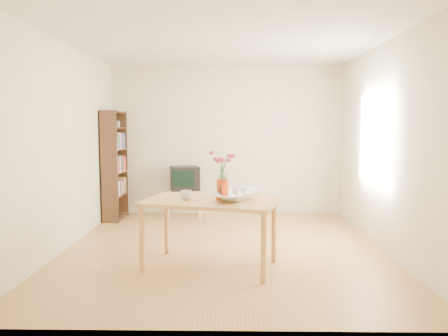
{
  "coord_description": "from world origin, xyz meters",
  "views": [
    {
      "loc": [
        0.09,
        -5.44,
        1.56
      ],
      "look_at": [
        0.0,
        0.3,
        1.0
      ],
      "focal_mm": 35.0,
      "sensor_mm": 36.0,
      "label": 1
    }
  ],
  "objects_px": {
    "bowl": "(240,177)",
    "television": "(185,178)",
    "table": "(210,207)",
    "mug": "(186,195)",
    "pitcher": "(223,190)"
  },
  "relations": [
    {
      "from": "pitcher",
      "to": "bowl",
      "type": "bearing_deg",
      "value": 24.36
    },
    {
      "from": "table",
      "to": "bowl",
      "type": "height_order",
      "value": "bowl"
    },
    {
      "from": "bowl",
      "to": "television",
      "type": "bearing_deg",
      "value": 108.65
    },
    {
      "from": "pitcher",
      "to": "mug",
      "type": "height_order",
      "value": "pitcher"
    },
    {
      "from": "pitcher",
      "to": "table",
      "type": "bearing_deg",
      "value": -146.87
    },
    {
      "from": "table",
      "to": "mug",
      "type": "distance_m",
      "value": 0.29
    },
    {
      "from": "table",
      "to": "television",
      "type": "bearing_deg",
      "value": 115.53
    },
    {
      "from": "pitcher",
      "to": "mug",
      "type": "distance_m",
      "value": 0.4
    },
    {
      "from": "table",
      "to": "television",
      "type": "xyz_separation_m",
      "value": [
        -0.56,
        2.72,
        -0.0
      ]
    },
    {
      "from": "table",
      "to": "pitcher",
      "type": "height_order",
      "value": "pitcher"
    },
    {
      "from": "mug",
      "to": "pitcher",
      "type": "bearing_deg",
      "value": 175.94
    },
    {
      "from": "table",
      "to": "mug",
      "type": "bearing_deg",
      "value": -165.01
    },
    {
      "from": "table",
      "to": "mug",
      "type": "height_order",
      "value": "mug"
    },
    {
      "from": "mug",
      "to": "television",
      "type": "height_order",
      "value": "television"
    },
    {
      "from": "television",
      "to": "bowl",
      "type": "bearing_deg",
      "value": -84.81
    }
  ]
}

